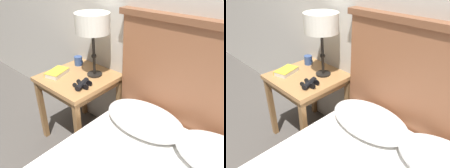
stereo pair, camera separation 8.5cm
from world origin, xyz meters
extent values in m
cube|color=#AD7A47|center=(-0.53, 0.58, 0.64)|extent=(0.58, 0.58, 0.04)
cube|color=brown|center=(-0.53, 0.58, 0.60)|extent=(0.55, 0.55, 0.05)
cube|color=olive|center=(-0.78, 0.32, 0.31)|extent=(0.04, 0.04, 0.62)
cube|color=olive|center=(-0.27, 0.32, 0.31)|extent=(0.04, 0.04, 0.62)
cube|color=olive|center=(-0.78, 0.83, 0.31)|extent=(0.04, 0.04, 0.62)
cube|color=olive|center=(-0.27, 0.83, 0.31)|extent=(0.04, 0.04, 0.62)
cube|color=white|center=(0.43, 0.47, 0.47)|extent=(1.18, 0.28, 0.01)
cube|color=brown|center=(0.43, 0.82, 0.59)|extent=(1.29, 0.06, 1.19)
cube|color=brown|center=(0.43, 0.82, 1.21)|extent=(1.35, 0.10, 0.04)
ellipsoid|color=white|center=(0.16, 0.58, 0.54)|extent=(0.60, 0.36, 0.15)
ellipsoid|color=white|center=(0.71, 0.58, 0.54)|extent=(0.60, 0.36, 0.15)
cylinder|color=black|center=(-0.44, 0.68, 0.66)|extent=(0.13, 0.13, 0.01)
cylinder|color=black|center=(-0.44, 0.68, 0.85)|extent=(0.02, 0.02, 0.36)
sphere|color=black|center=(-0.44, 0.68, 0.83)|extent=(0.04, 0.04, 0.04)
cylinder|color=silver|center=(-0.44, 0.68, 1.11)|extent=(0.28, 0.28, 0.15)
cube|color=silver|center=(-0.69, 0.47, 0.67)|extent=(0.17, 0.22, 0.04)
cube|color=gold|center=(-0.69, 0.47, 0.69)|extent=(0.18, 0.22, 0.00)
cube|color=gold|center=(-0.74, 0.46, 0.67)|extent=(0.06, 0.19, 0.04)
cylinder|color=black|center=(-0.35, 0.44, 0.68)|extent=(0.07, 0.10, 0.04)
cylinder|color=black|center=(-0.31, 0.46, 0.68)|extent=(0.05, 0.03, 0.05)
cylinder|color=black|center=(-0.40, 0.43, 0.68)|extent=(0.04, 0.02, 0.04)
cylinder|color=black|center=(-0.37, 0.50, 0.68)|extent=(0.07, 0.10, 0.04)
cylinder|color=black|center=(-0.33, 0.52, 0.68)|extent=(0.05, 0.03, 0.05)
cylinder|color=black|center=(-0.42, 0.49, 0.68)|extent=(0.04, 0.02, 0.04)
cube|color=black|center=(-0.36, 0.47, 0.69)|extent=(0.07, 0.05, 0.01)
cylinder|color=black|center=(-0.36, 0.47, 0.69)|extent=(0.02, 0.02, 0.02)
cylinder|color=#334C84|center=(-0.70, 0.73, 0.70)|extent=(0.08, 0.08, 0.08)
torus|color=#334C84|center=(-0.66, 0.73, 0.70)|extent=(0.05, 0.01, 0.05)
camera|label=1|loc=(0.80, -0.50, 1.52)|focal=35.00mm
camera|label=2|loc=(0.86, -0.44, 1.52)|focal=35.00mm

